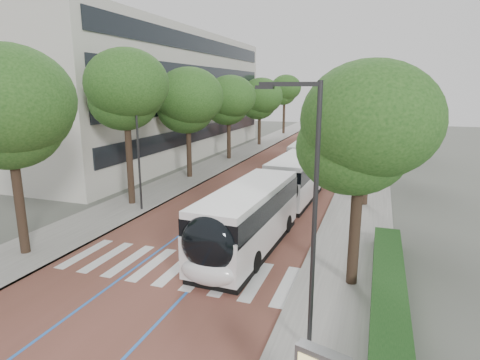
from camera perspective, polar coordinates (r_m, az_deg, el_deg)
The scene contains 20 objects.
ground at distance 17.94m, azimuth -11.07°, elevation -13.48°, with size 160.00×160.00×0.00m, color #51544C.
road at distance 54.98m, azimuth 10.27°, elevation 4.55°, with size 11.00×140.00×0.02m, color brown.
sidewalk_left at distance 56.60m, azimuth 2.74°, elevation 5.03°, with size 4.00×140.00×0.12m, color gray.
sidewalk_right at distance 54.34m, azimuth 18.12°, elevation 4.06°, with size 4.00×140.00×0.12m, color gray.
kerb_left at distance 56.09m, azimuth 4.60°, elevation 4.93°, with size 0.20×140.00×0.14m, color gray.
kerb_right at distance 54.41m, azimuth 16.12°, elevation 4.21°, with size 0.20×140.00×0.14m, color gray.
zebra_crossing at distance 18.62m, azimuth -8.96°, elevation -12.27°, with size 10.55×3.60×0.01m.
lane_line_left at distance 55.24m, azimuth 8.63°, elevation 4.66°, with size 0.12×126.00×0.01m, color blue.
lane_line_right at distance 54.76m, azimuth 11.93°, elevation 4.46°, with size 0.12×126.00×0.01m, color blue.
office_building at distance 50.18m, azimuth -14.80°, elevation 11.56°, with size 18.11×40.00×14.00m.
hedge at distance 15.65m, azimuth 20.42°, elevation -16.12°, with size 1.20×14.00×0.80m, color #153A14.
streetlight_near at distance 11.34m, azimuth 9.76°, elevation -3.11°, with size 1.82×0.20×8.00m.
streetlight_far at distance 35.94m, azimuth 16.50°, elevation 7.54°, with size 1.82×0.20×8.00m.
lamp_post_left at distance 26.39m, azimuth -14.27°, elevation 4.33°, with size 0.14×0.14×8.00m, color #29292B.
trees_left at distance 40.77m, azimuth -3.77°, elevation 11.29°, with size 5.85×60.45×9.83m.
trees_right at distance 34.52m, azimuth 18.39°, elevation 10.03°, with size 5.38×46.98×9.04m.
lead_bus at distance 23.31m, azimuth 4.55°, elevation -2.70°, with size 3.31×18.49×3.20m.
bus_queued_0 at distance 38.19m, azimuth 9.98°, elevation 3.33°, with size 2.84×12.46×3.20m.
bus_queued_1 at distance 52.42m, azimuth 12.11°, elevation 5.84°, with size 3.05×12.49×3.20m.
bus_queued_2 at distance 64.52m, azimuth 13.92°, elevation 7.05°, with size 2.56×12.40×3.20m.
Camera 1 is at (8.33, -13.76, 7.94)m, focal length 30.00 mm.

